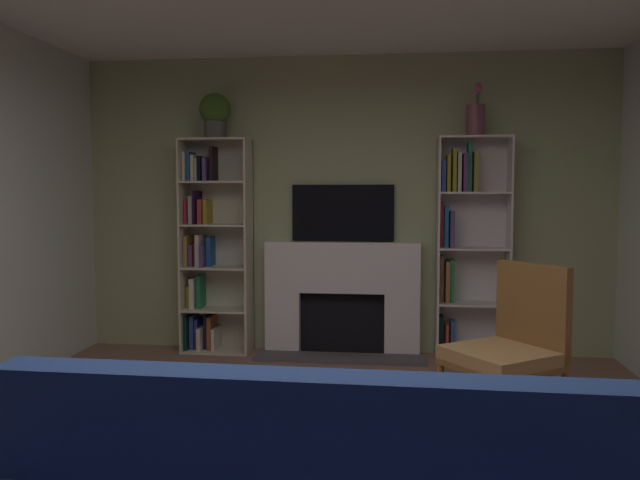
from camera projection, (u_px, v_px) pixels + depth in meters
name	position (u px, v px, depth m)	size (l,w,h in m)	color
wall_back_accent	(344.00, 205.00, 5.90)	(4.97, 0.06, 2.72)	#A5AC7B
fireplace	(342.00, 296.00, 5.83)	(1.51, 0.49, 1.03)	white
tv	(343.00, 213.00, 5.84)	(0.93, 0.06, 0.51)	black
bookshelf_left	(210.00, 250.00, 5.92)	(0.63, 0.32, 1.97)	beige
bookshelf_right	(465.00, 242.00, 5.66)	(0.63, 0.28, 1.97)	silver
potted_plant	(215.00, 114.00, 5.79)	(0.29, 0.29, 0.41)	#4F524E
vase_with_flowers	(476.00, 118.00, 5.53)	(0.16, 0.16, 0.46)	#834251
armchair	(512.00, 344.00, 3.98)	(0.80, 0.80, 1.02)	brown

